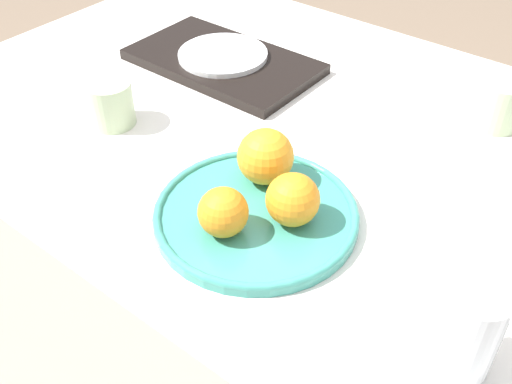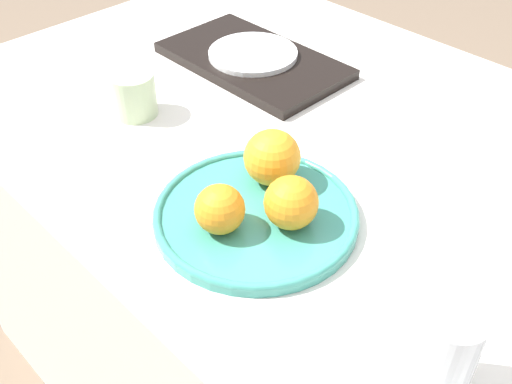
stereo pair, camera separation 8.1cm
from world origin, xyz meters
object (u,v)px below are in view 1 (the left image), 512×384
object	(u,v)px
side_plate	(223,55)
cup_2	(111,104)
orange_2	(293,200)
water_glass	(468,330)
orange_1	(223,212)
cup_3	(498,102)
serving_tray	(223,62)
orange_0	(265,156)
fruit_platter	(256,214)

from	to	relation	value
side_plate	cup_2	xyz separation A→B (m)	(-0.01, -0.27, 0.01)
side_plate	cup_2	bearing A→B (deg)	-93.16
orange_2	water_glass	xyz separation A→B (m)	(0.27, -0.06, 0.01)
orange_1	orange_2	size ratio (longest dim) A/B	0.92
orange_1	water_glass	xyz separation A→B (m)	(0.33, 0.01, 0.01)
orange_1	orange_2	distance (m)	0.09
cup_3	serving_tray	bearing A→B (deg)	-165.09
orange_0	orange_2	bearing A→B (deg)	-30.37
orange_0	serving_tray	xyz separation A→B (m)	(-0.29, 0.25, -0.04)
side_plate	cup_3	world-z (taller)	cup_3
fruit_platter	water_glass	xyz separation A→B (m)	(0.32, -0.05, 0.05)
orange_1	side_plate	bearing A→B (deg)	130.82
serving_tray	cup_3	world-z (taller)	cup_3
orange_2	side_plate	world-z (taller)	orange_2
fruit_platter	orange_0	xyz separation A→B (m)	(-0.04, 0.07, 0.04)
fruit_platter	side_plate	bearing A→B (deg)	136.46
cup_3	water_glass	bearing A→B (deg)	-72.74
serving_tray	side_plate	size ratio (longest dim) A/B	2.09
orange_2	serving_tray	distance (m)	0.48
fruit_platter	cup_3	xyz separation A→B (m)	(0.17, 0.44, 0.03)
orange_0	cup_2	bearing A→B (deg)	-175.46
orange_0	orange_2	xyz separation A→B (m)	(0.08, -0.05, -0.00)
orange_2	cup_2	bearing A→B (deg)	176.45
serving_tray	orange_2	bearing A→B (deg)	-38.03
fruit_platter	cup_3	world-z (taller)	cup_3
water_glass	cup_2	world-z (taller)	water_glass
orange_0	cup_3	world-z (taller)	orange_0
water_glass	cup_3	xyz separation A→B (m)	(-0.15, 0.49, -0.02)
water_glass	side_plate	size ratio (longest dim) A/B	0.65
serving_tray	side_plate	xyz separation A→B (m)	(0.00, -0.00, 0.02)
water_glass	cup_2	distance (m)	0.67
fruit_platter	orange_0	bearing A→B (deg)	117.84
orange_1	serving_tray	bearing A→B (deg)	130.82
cup_2	fruit_platter	bearing A→B (deg)	-6.96
water_glass	orange_2	bearing A→B (deg)	166.75
orange_0	side_plate	world-z (taller)	orange_0
fruit_platter	cup_3	bearing A→B (deg)	69.52
orange_0	water_glass	size ratio (longest dim) A/B	0.73
serving_tray	cup_3	distance (m)	0.51
orange_0	water_glass	bearing A→B (deg)	-17.65
orange_2	cup_3	bearing A→B (deg)	74.58
fruit_platter	cup_2	world-z (taller)	cup_2
orange_0	serving_tray	distance (m)	0.39
side_plate	cup_3	bearing A→B (deg)	14.91
orange_1	cup_3	size ratio (longest dim) A/B	0.75
fruit_platter	orange_1	bearing A→B (deg)	-100.22
cup_2	orange_0	bearing A→B (deg)	4.54
water_glass	side_plate	distance (m)	0.74
orange_0	cup_2	world-z (taller)	orange_0
side_plate	cup_2	world-z (taller)	cup_2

